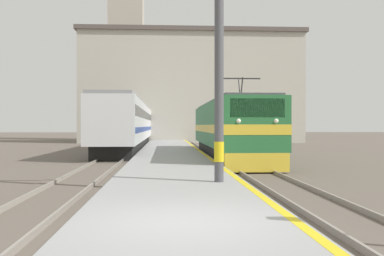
{
  "coord_description": "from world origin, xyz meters",
  "views": [
    {
      "loc": [
        -0.36,
        -7.86,
        2.06
      ],
      "look_at": [
        1.72,
        26.97,
        1.86
      ],
      "focal_mm": 42.0,
      "sensor_mm": 36.0,
      "label": 1
    }
  ],
  "objects": [
    {
      "name": "ground_plane",
      "position": [
        0.0,
        30.0,
        0.0
      ],
      "size": [
        200.0,
        200.0,
        0.0
      ],
      "primitive_type": "plane",
      "color": "#60564C"
    },
    {
      "name": "clock_tower",
      "position": [
        -5.85,
        56.4,
        16.7
      ],
      "size": [
        5.94,
        5.94,
        31.44
      ],
      "color": "#ADA393",
      "rests_on": "ground"
    },
    {
      "name": "locomotive_train",
      "position": [
        3.5,
        19.15,
        1.81
      ],
      "size": [
        2.92,
        17.02,
        4.5
      ],
      "color": "black",
      "rests_on": "ground"
    },
    {
      "name": "catenary_mast",
      "position": [
        1.32,
        5.45,
        4.51
      ],
      "size": [
        2.56,
        0.29,
        8.36
      ],
      "color": "#4C4C51",
      "rests_on": "platform"
    },
    {
      "name": "station_building",
      "position": [
        2.85,
        47.2,
        6.83
      ],
      "size": [
        27.23,
        6.85,
        13.59
      ],
      "color": "#B7B2A3",
      "rests_on": "ground"
    },
    {
      "name": "platform",
      "position": [
        0.0,
        25.0,
        0.19
      ],
      "size": [
        4.15,
        140.0,
        0.38
      ],
      "color": "#999999",
      "rests_on": "ground"
    },
    {
      "name": "passenger_train",
      "position": [
        -3.48,
        43.06,
        2.15
      ],
      "size": [
        2.92,
        52.63,
        4.01
      ],
      "color": "black",
      "rests_on": "ground"
    },
    {
      "name": "rail_track_far",
      "position": [
        -3.48,
        25.0,
        0.03
      ],
      "size": [
        2.83,
        140.0,
        0.16
      ],
      "color": "#60564C",
      "rests_on": "ground"
    },
    {
      "name": "rail_track_near",
      "position": [
        3.5,
        25.0,
        0.03
      ],
      "size": [
        2.83,
        140.0,
        0.16
      ],
      "color": "#60564C",
      "rests_on": "ground"
    }
  ]
}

